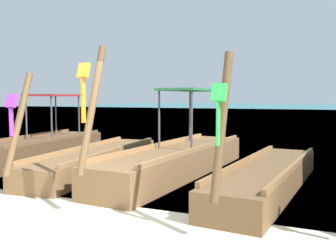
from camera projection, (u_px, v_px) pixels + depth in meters
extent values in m
plane|color=beige|center=(85.00, 225.00, 5.55)|extent=(120.00, 120.00, 0.00)
plane|color=#147A89|center=(307.00, 109.00, 61.52)|extent=(120.00, 120.00, 0.00)
cube|color=brown|center=(42.00, 149.00, 11.39)|extent=(1.75, 5.15, 0.64)
cube|color=brown|center=(25.00, 137.00, 11.55)|extent=(0.51, 4.64, 0.10)
cube|color=brown|center=(59.00, 138.00, 11.18)|extent=(0.51, 4.64, 0.10)
cylinder|color=#4C4C51|center=(26.00, 118.00, 11.34)|extent=(0.05, 0.05, 1.30)
cylinder|color=#4C4C51|center=(52.00, 118.00, 11.06)|extent=(0.05, 0.05, 1.30)
cylinder|color=#4C4C51|center=(56.00, 115.00, 12.78)|extent=(0.05, 0.05, 1.30)
cylinder|color=#4C4C51|center=(79.00, 116.00, 12.50)|extent=(0.05, 0.05, 1.30)
cube|color=#AD2323|center=(53.00, 95.00, 11.87)|extent=(1.25, 1.81, 0.06)
cube|color=brown|center=(97.00, 161.00, 9.73)|extent=(1.70, 5.59, 0.51)
cube|color=#9F7246|center=(79.00, 148.00, 9.86)|extent=(0.59, 5.05, 0.10)
cube|color=#9F7246|center=(116.00, 150.00, 9.54)|extent=(0.59, 5.05, 0.10)
cylinder|color=brown|center=(18.00, 123.00, 6.82)|extent=(0.20, 0.84, 1.88)
cube|color=purple|center=(11.00, 101.00, 6.64)|extent=(0.21, 0.16, 0.25)
cube|color=purple|center=(11.00, 122.00, 6.65)|extent=(0.04, 0.08, 0.51)
cube|color=brown|center=(178.00, 162.00, 9.19)|extent=(1.68, 6.28, 0.64)
cube|color=#9F7246|center=(157.00, 145.00, 9.43)|extent=(0.48, 5.71, 0.10)
cube|color=#9F7246|center=(200.00, 148.00, 8.90)|extent=(0.48, 5.71, 0.10)
cylinder|color=brown|center=(92.00, 109.00, 6.18)|extent=(0.17, 0.77, 2.16)
cube|color=orange|center=(84.00, 70.00, 5.97)|extent=(0.21, 0.14, 0.25)
cube|color=orange|center=(83.00, 100.00, 5.99)|extent=(0.04, 0.08, 0.72)
cylinder|color=#4C4C51|center=(159.00, 120.00, 9.18)|extent=(0.05, 0.05, 1.42)
cylinder|color=#4C4C51|center=(192.00, 121.00, 8.78)|extent=(0.05, 0.05, 1.42)
cylinder|color=#4C4C51|center=(190.00, 116.00, 10.83)|extent=(0.05, 0.05, 1.42)
cylinder|color=#4C4C51|center=(218.00, 117.00, 10.43)|extent=(0.05, 0.05, 1.42)
cube|color=#2D844C|center=(191.00, 90.00, 9.75)|extent=(1.20, 2.13, 0.06)
cube|color=brown|center=(268.00, 178.00, 7.63)|extent=(1.53, 5.44, 0.51)
cube|color=brown|center=(244.00, 161.00, 7.84)|extent=(0.49, 4.93, 0.10)
cube|color=brown|center=(294.00, 165.00, 7.37)|extent=(0.49, 4.93, 0.10)
cylinder|color=brown|center=(222.00, 125.00, 5.06)|extent=(0.17, 0.67, 2.05)
cube|color=green|center=(219.00, 92.00, 4.92)|extent=(0.21, 0.14, 0.25)
cube|color=green|center=(218.00, 124.00, 4.94)|extent=(0.04, 0.08, 0.59)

